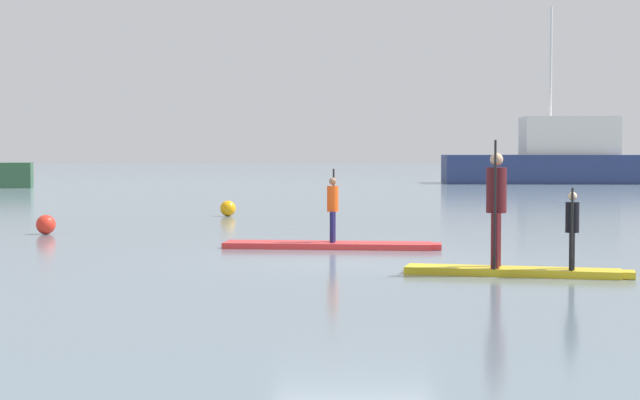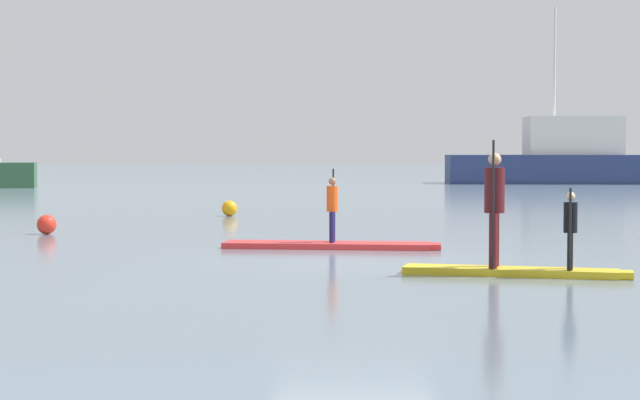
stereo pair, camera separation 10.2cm
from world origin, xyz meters
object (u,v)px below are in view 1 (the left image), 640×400
object	(u,v)px
paddleboard_near	(332,245)
paddler_child_front	(572,226)
paddleboard_far	(517,272)
paddler_adult	(496,202)
paddler_child_solo	(333,206)
mooring_buoy_near	(228,208)
fishing_boat_white_large	(564,159)
mooring_buoy_mid	(46,225)

from	to	relation	value
paddleboard_near	paddler_child_front	world-z (taller)	paddler_child_front
paddleboard_far	paddler_child_front	xyz separation A→B (m)	(0.69, -0.20, 0.63)
paddleboard_far	paddler_adult	bearing A→B (deg)	166.53
paddler_child_front	paddleboard_near	bearing A→B (deg)	125.42
paddler_child_solo	mooring_buoy_near	world-z (taller)	paddler_child_solo
paddler_child_solo	mooring_buoy_near	xyz separation A→B (m)	(-2.40, 9.06, -0.53)
fishing_boat_white_large	mooring_buoy_mid	size ratio (longest dim) A/B	31.04
paddler_adult	paddler_child_front	distance (m)	1.05
fishing_boat_white_large	paddler_child_front	bearing A→B (deg)	-103.70
paddleboard_near	fishing_boat_white_large	world-z (taller)	fishing_boat_white_large
mooring_buoy_near	paddler_child_front	bearing A→B (deg)	-67.85
paddler_child_solo	mooring_buoy_mid	bearing A→B (deg)	150.86
paddleboard_far	mooring_buoy_near	size ratio (longest dim) A/B	7.62
mooring_buoy_mid	mooring_buoy_near	bearing A→B (deg)	61.05
paddler_child_solo	paddler_child_front	xyz separation A→B (m)	(3.05, -4.32, -0.05)
paddler_child_solo	paddleboard_far	xyz separation A→B (m)	(2.36, -4.13, -0.68)
paddler_child_solo	mooring_buoy_mid	world-z (taller)	paddler_child_solo
paddleboard_near	mooring_buoy_near	distance (m)	9.38
paddler_child_solo	paddleboard_far	bearing A→B (deg)	-60.19
paddleboard_far	paddler_adult	world-z (taller)	paddler_adult
mooring_buoy_near	fishing_boat_white_large	bearing A→B (deg)	60.59
paddler_child_solo	mooring_buoy_mid	size ratio (longest dim) A/B	3.22
paddler_adult	paddleboard_far	bearing A→B (deg)	-13.47
paddleboard_far	paddler_child_solo	bearing A→B (deg)	119.81
paddler_child_front	mooring_buoy_near	xyz separation A→B (m)	(-5.45, 13.39, -0.48)
paddler_adult	fishing_boat_white_large	size ratio (longest dim) A/B	0.14
paddler_child_front	paddler_adult	bearing A→B (deg)	164.76
mooring_buoy_mid	paddler_child_solo	bearing A→B (deg)	-29.14
paddleboard_far	mooring_buoy_near	distance (m)	14.03
paddler_child_solo	fishing_boat_white_large	size ratio (longest dim) A/B	0.10
paddler_adult	fishing_boat_white_large	world-z (taller)	fishing_boat_white_large
paddleboard_far	fishing_boat_white_large	distance (m)	41.80
paddleboard_far	mooring_buoy_near	world-z (taller)	mooring_buoy_near
paddleboard_near	paddler_child_solo	xyz separation A→B (m)	(0.02, 0.01, 0.68)
mooring_buoy_mid	paddleboard_far	bearing A→B (deg)	-42.22
paddler_child_solo	mooring_buoy_near	bearing A→B (deg)	104.82
paddler_child_solo	paddler_child_front	distance (m)	5.29
paddleboard_near	paddleboard_far	size ratio (longest dim) A/B	1.24
paddler_child_solo	paddleboard_far	size ratio (longest dim) A/B	0.41
paddleboard_near	mooring_buoy_near	size ratio (longest dim) A/B	9.46
paddler_adult	fishing_boat_white_large	distance (m)	41.79
paddleboard_far	paddler_adult	xyz separation A→B (m)	(-0.28, 0.07, 0.94)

